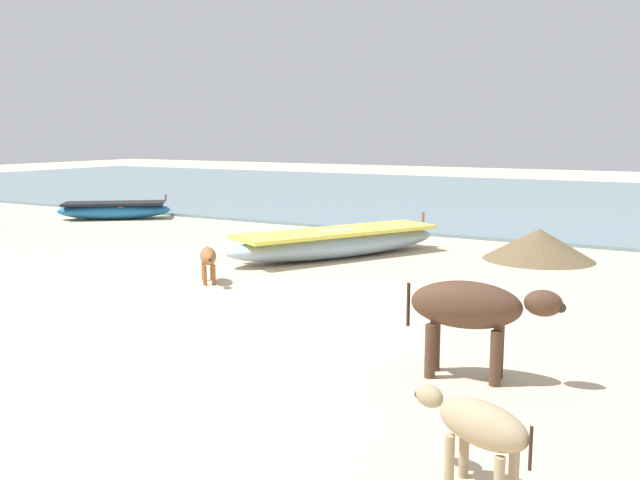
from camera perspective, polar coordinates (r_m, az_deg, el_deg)
The scene contains 8 objects.
ground at distance 9.16m, azimuth -14.06°, elevation -6.49°, with size 80.00×80.00×0.00m, color beige.
sea_water at distance 25.87m, azimuth 15.82°, elevation 3.35°, with size 60.00×20.00×0.08m, color slate.
fishing_boat_1 at distance 13.32m, azimuth 1.46°, elevation -0.17°, with size 3.15×4.67×0.74m.
fishing_boat_2 at distance 20.01m, azimuth -16.63°, elevation 2.41°, with size 3.00×2.66×0.67m.
cow_adult_dark at distance 6.85m, azimuth 12.39°, elevation -5.59°, with size 1.49×0.59×0.97m.
calf_near_dun at distance 4.86m, azimuth 12.92°, elevation -14.75°, with size 0.95×0.54×0.64m.
calf_far_brown at distance 11.13m, azimuth -9.22°, elevation -1.45°, with size 0.71×0.75×0.57m.
debris_pile_0 at distance 13.67m, azimuth 17.64°, elevation -0.33°, with size 2.08×2.08×0.59m, color brown.
Camera 1 is at (6.16, -6.34, 2.39)m, focal length 38.72 mm.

